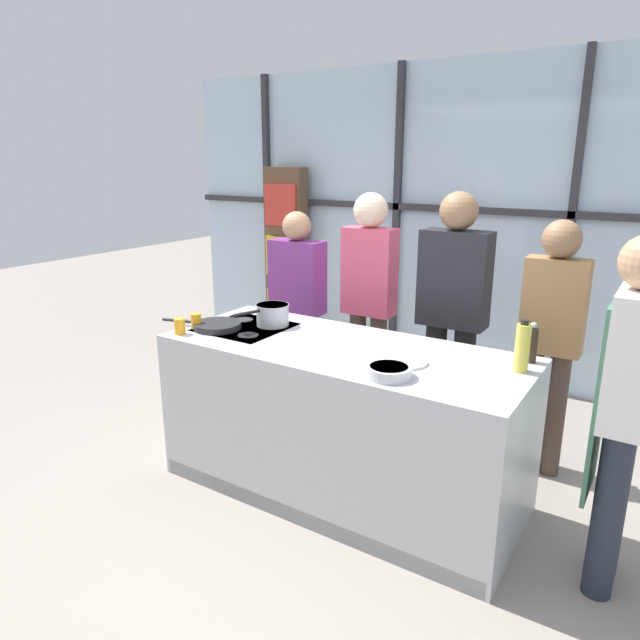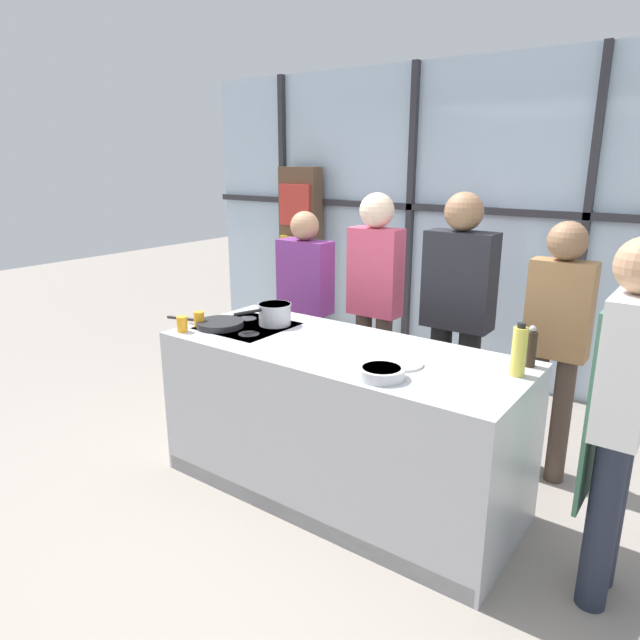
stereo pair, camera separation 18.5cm
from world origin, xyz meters
TOP-DOWN VIEW (x-y plane):
  - ground_plane at (0.00, 0.00)m, footprint 18.00×18.00m
  - back_window_wall at (0.00, 2.33)m, footprint 6.40×0.10m
  - bookshelf at (-1.97, 2.14)m, footprint 0.45×0.19m
  - demo_island at (-0.00, -0.00)m, footprint 2.12×0.87m
  - chef at (1.45, 0.01)m, footprint 0.24×0.42m
  - spectator_far_left at (-0.95, 0.91)m, footprint 0.43×0.22m
  - spectator_center_left at (-0.32, 0.91)m, footprint 0.38×0.24m
  - spectator_center_right at (0.32, 0.91)m, footprint 0.45×0.25m
  - spectator_far_right at (0.95, 0.91)m, footprint 0.36×0.23m
  - frying_pan at (-0.85, -0.13)m, footprint 0.53×0.30m
  - saucepan at (-0.60, 0.12)m, footprint 0.22×0.39m
  - white_plate at (0.42, -0.06)m, footprint 0.24×0.24m
  - mixing_bowl at (0.43, -0.28)m, footprint 0.23×0.23m
  - oil_bottle at (0.96, 0.15)m, footprint 0.07×0.07m
  - pepper_grinder at (0.97, 0.32)m, footprint 0.06×0.06m
  - juice_glass_near at (-0.96, -0.33)m, footprint 0.07×0.07m
  - juice_glass_far at (-0.96, -0.19)m, footprint 0.07×0.07m

SIDE VIEW (x-z plane):
  - ground_plane at x=0.00m, z-range 0.00..0.00m
  - demo_island at x=0.00m, z-range 0.00..0.94m
  - spectator_far_left at x=-0.95m, z-range 0.10..1.69m
  - white_plate at x=0.42m, z-range 0.94..0.95m
  - bookshelf at x=-1.97m, z-range 0.00..1.89m
  - spectator_far_right at x=0.95m, z-range 0.14..1.77m
  - frying_pan at x=-0.85m, z-range 0.94..0.98m
  - chef at x=1.45m, z-range 0.12..1.80m
  - mixing_bowl at x=0.43m, z-range 0.94..0.99m
  - juice_glass_near at x=-0.96m, z-range 0.94..1.03m
  - juice_glass_far at x=-0.96m, z-range 0.94..1.03m
  - saucepan at x=-0.60m, z-range 0.94..1.08m
  - spectator_center_right at x=0.32m, z-range 0.13..1.90m
  - spectator_center_left at x=-0.32m, z-range 0.15..1.90m
  - pepper_grinder at x=0.97m, z-range 0.93..1.15m
  - oil_bottle at x=0.96m, z-range 0.93..1.20m
  - back_window_wall at x=0.00m, z-range 0.00..2.80m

